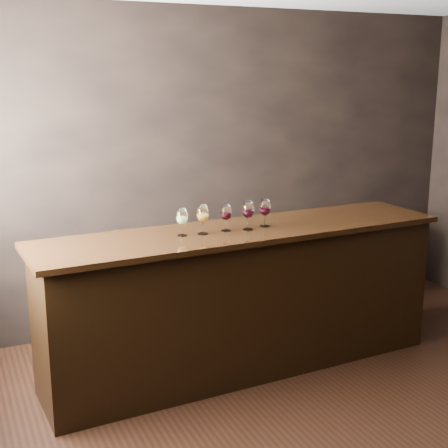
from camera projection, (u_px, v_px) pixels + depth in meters
name	position (u px, v px, depth m)	size (l,w,h in m)	color
ground	(361.00, 431.00, 3.99)	(5.00, 5.00, 0.00)	black
room_shell	(331.00, 148.00, 3.57)	(5.02, 4.52, 2.81)	black
bar_counter	(243.00, 302.00, 4.75)	(3.05, 0.66, 1.07)	black
bar_top	(244.00, 231.00, 4.62)	(3.15, 0.73, 0.04)	black
back_bar_shelf	(249.00, 270.00, 5.77)	(2.56, 0.40, 0.92)	black
glass_white	(182.00, 217.00, 4.38)	(0.08, 0.08, 0.20)	white
glass_amber	(203.00, 214.00, 4.43)	(0.09, 0.09, 0.21)	white
glass_red_a	(226.00, 213.00, 4.52)	(0.08, 0.08, 0.20)	white
glass_red_b	(248.00, 210.00, 4.55)	(0.09, 0.09, 0.21)	white
glass_red_c	(265.00, 208.00, 4.66)	(0.09, 0.09, 0.20)	white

